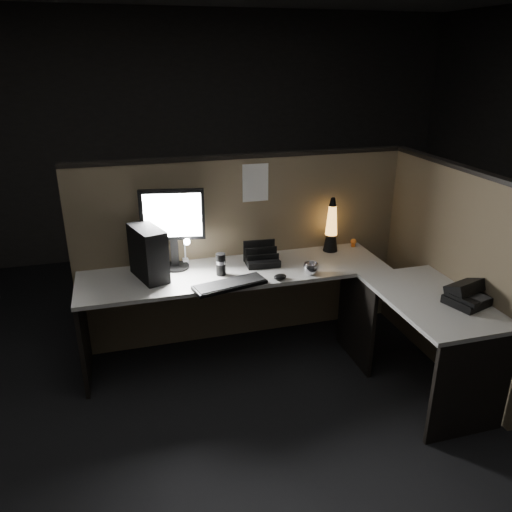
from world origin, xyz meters
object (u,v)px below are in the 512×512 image
object	(u,v)px
keyboard	(230,285)
lava_lamp	(331,229)
monitor	(173,221)
desk_phone	(466,295)
pc_tower	(148,253)

from	to	relation	value
keyboard	lava_lamp	xyz separation A→B (m)	(0.95, 0.45, 0.17)
monitor	keyboard	size ratio (longest dim) A/B	1.18
lava_lamp	desk_phone	distance (m)	1.20
pc_tower	lava_lamp	bearing A→B (deg)	-12.60
pc_tower	desk_phone	xyz separation A→B (m)	(1.93, -0.96, -0.13)
lava_lamp	keyboard	bearing A→B (deg)	-154.80
keyboard	lava_lamp	world-z (taller)	lava_lamp
pc_tower	monitor	distance (m)	0.30
lava_lamp	desk_phone	size ratio (longest dim) A/B	1.46
monitor	desk_phone	size ratio (longest dim) A/B	1.97
monitor	pc_tower	bearing A→B (deg)	-135.26
keyboard	lava_lamp	distance (m)	1.06
pc_tower	lava_lamp	distance (m)	1.48
monitor	desk_phone	xyz separation A→B (m)	(1.73, -1.10, -0.31)
pc_tower	desk_phone	size ratio (longest dim) A/B	1.24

